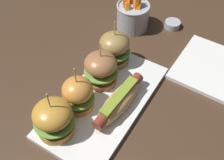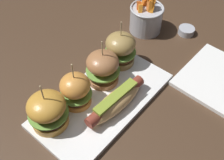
{
  "view_description": "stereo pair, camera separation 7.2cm",
  "coord_description": "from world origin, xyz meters",
  "px_view_note": "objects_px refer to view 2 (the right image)",
  "views": [
    {
      "loc": [
        -0.36,
        -0.25,
        0.59
      ],
      "look_at": [
        0.04,
        0.0,
        0.05
      ],
      "focal_mm": 43.43,
      "sensor_mm": 36.0,
      "label": 1
    },
    {
      "loc": [
        -0.32,
        -0.3,
        0.59
      ],
      "look_at": [
        0.04,
        0.0,
        0.05
      ],
      "focal_mm": 43.43,
      "sensor_mm": 36.0,
      "label": 2
    }
  ],
  "objects_px": {
    "slider_far_left": "(48,111)",
    "slider_center_left": "(76,90)",
    "platter_main": "(103,100)",
    "slider_center_right": "(103,68)",
    "fries_bucket": "(146,18)",
    "side_plate": "(222,81)",
    "hot_dog": "(116,101)",
    "sauce_ramekin": "(186,31)",
    "slider_far_right": "(120,49)"
  },
  "relations": [
    {
      "from": "platter_main",
      "to": "fries_bucket",
      "type": "bearing_deg",
      "value": 16.1
    },
    {
      "from": "platter_main",
      "to": "side_plate",
      "type": "height_order",
      "value": "platter_main"
    },
    {
      "from": "slider_far_right",
      "to": "fries_bucket",
      "type": "relative_size",
      "value": 1.04
    },
    {
      "from": "sauce_ramekin",
      "to": "side_plate",
      "type": "bearing_deg",
      "value": -123.75
    },
    {
      "from": "slider_far_left",
      "to": "fries_bucket",
      "type": "distance_m",
      "value": 0.47
    },
    {
      "from": "slider_far_left",
      "to": "sauce_ramekin",
      "type": "distance_m",
      "value": 0.55
    },
    {
      "from": "hot_dog",
      "to": "fries_bucket",
      "type": "xyz_separation_m",
      "value": [
        0.33,
        0.14,
        0.01
      ]
    },
    {
      "from": "slider_far_right",
      "to": "side_plate",
      "type": "distance_m",
      "value": 0.31
    },
    {
      "from": "slider_far_left",
      "to": "side_plate",
      "type": "relative_size",
      "value": 0.64
    },
    {
      "from": "slider_center_left",
      "to": "slider_center_right",
      "type": "bearing_deg",
      "value": -1.07
    },
    {
      "from": "hot_dog",
      "to": "slider_far_right",
      "type": "relative_size",
      "value": 1.34
    },
    {
      "from": "slider_far_left",
      "to": "fries_bucket",
      "type": "xyz_separation_m",
      "value": [
        0.47,
        0.05,
        -0.01
      ]
    },
    {
      "from": "hot_dog",
      "to": "slider_center_right",
      "type": "bearing_deg",
      "value": 60.59
    },
    {
      "from": "slider_far_right",
      "to": "fries_bucket",
      "type": "distance_m",
      "value": 0.19
    },
    {
      "from": "platter_main",
      "to": "fries_bucket",
      "type": "height_order",
      "value": "fries_bucket"
    },
    {
      "from": "slider_center_right",
      "to": "slider_far_right",
      "type": "distance_m",
      "value": 0.09
    },
    {
      "from": "slider_far_left",
      "to": "slider_far_right",
      "type": "bearing_deg",
      "value": 0.74
    },
    {
      "from": "platter_main",
      "to": "side_plate",
      "type": "bearing_deg",
      "value": -38.49
    },
    {
      "from": "slider_far_right",
      "to": "sauce_ramekin",
      "type": "height_order",
      "value": "slider_far_right"
    },
    {
      "from": "platter_main",
      "to": "slider_center_right",
      "type": "relative_size",
      "value": 2.73
    },
    {
      "from": "fries_bucket",
      "to": "side_plate",
      "type": "height_order",
      "value": "fries_bucket"
    },
    {
      "from": "slider_far_right",
      "to": "hot_dog",
      "type": "bearing_deg",
      "value": -144.58
    },
    {
      "from": "slider_far_left",
      "to": "side_plate",
      "type": "bearing_deg",
      "value": -32.87
    },
    {
      "from": "slider_center_right",
      "to": "slider_center_left",
      "type": "bearing_deg",
      "value": 178.93
    },
    {
      "from": "sauce_ramekin",
      "to": "side_plate",
      "type": "relative_size",
      "value": 0.25
    },
    {
      "from": "slider_center_right",
      "to": "sauce_ramekin",
      "type": "bearing_deg",
      "value": -10.98
    },
    {
      "from": "slider_far_left",
      "to": "slider_center_left",
      "type": "bearing_deg",
      "value": -3.24
    },
    {
      "from": "slider_far_left",
      "to": "slider_far_right",
      "type": "relative_size",
      "value": 0.96
    },
    {
      "from": "side_plate",
      "to": "slider_far_left",
      "type": "bearing_deg",
      "value": 147.13
    },
    {
      "from": "platter_main",
      "to": "slider_far_left",
      "type": "height_order",
      "value": "slider_far_left"
    },
    {
      "from": "sauce_ramekin",
      "to": "slider_center_right",
      "type": "bearing_deg",
      "value": 169.02
    },
    {
      "from": "slider_far_left",
      "to": "slider_center_right",
      "type": "distance_m",
      "value": 0.19
    },
    {
      "from": "hot_dog",
      "to": "slider_far_left",
      "type": "height_order",
      "value": "slider_far_left"
    },
    {
      "from": "hot_dog",
      "to": "slider_far_right",
      "type": "height_order",
      "value": "slider_far_right"
    },
    {
      "from": "slider_center_left",
      "to": "fries_bucket",
      "type": "xyz_separation_m",
      "value": [
        0.38,
        0.05,
        -0.01
      ]
    },
    {
      "from": "slider_far_right",
      "to": "platter_main",
      "type": "bearing_deg",
      "value": -159.14
    },
    {
      "from": "slider_far_left",
      "to": "fries_bucket",
      "type": "bearing_deg",
      "value": 5.53
    },
    {
      "from": "slider_center_left",
      "to": "hot_dog",
      "type": "bearing_deg",
      "value": -59.73
    },
    {
      "from": "slider_far_right",
      "to": "side_plate",
      "type": "height_order",
      "value": "slider_far_right"
    },
    {
      "from": "slider_center_left",
      "to": "slider_center_right",
      "type": "relative_size",
      "value": 0.99
    },
    {
      "from": "slider_far_left",
      "to": "slider_center_left",
      "type": "relative_size",
      "value": 1.0
    },
    {
      "from": "sauce_ramekin",
      "to": "platter_main",
      "type": "bearing_deg",
      "value": 176.38
    },
    {
      "from": "slider_far_left",
      "to": "slider_far_right",
      "type": "height_order",
      "value": "slider_far_right"
    },
    {
      "from": "hot_dog",
      "to": "slider_center_left",
      "type": "height_order",
      "value": "slider_center_left"
    },
    {
      "from": "slider_far_right",
      "to": "side_plate",
      "type": "xyz_separation_m",
      "value": [
        0.13,
        -0.27,
        -0.06
      ]
    },
    {
      "from": "slider_center_right",
      "to": "slider_far_left",
      "type": "bearing_deg",
      "value": 177.92
    },
    {
      "from": "platter_main",
      "to": "slider_far_right",
      "type": "bearing_deg",
      "value": 20.86
    },
    {
      "from": "platter_main",
      "to": "sauce_ramekin",
      "type": "height_order",
      "value": "sauce_ramekin"
    },
    {
      "from": "hot_dog",
      "to": "side_plate",
      "type": "height_order",
      "value": "hot_dog"
    },
    {
      "from": "slider_center_right",
      "to": "sauce_ramekin",
      "type": "relative_size",
      "value": 2.62
    }
  ]
}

